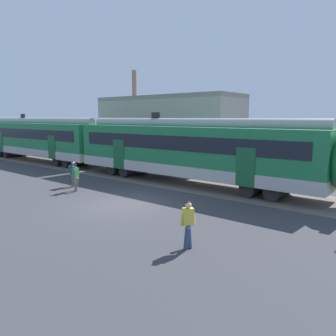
% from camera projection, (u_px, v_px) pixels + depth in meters
% --- Properties ---
extents(ground_plane, '(160.00, 160.00, 0.00)m').
position_uv_depth(ground_plane, '(121.00, 204.00, 16.67)').
color(ground_plane, '#38383D').
extents(track_bed, '(80.00, 4.40, 0.01)m').
position_uv_depth(track_bed, '(85.00, 168.00, 28.79)').
color(track_bed, '#605951').
rests_on(track_bed, ground).
extents(commuter_train, '(38.05, 3.07, 4.73)m').
position_uv_depth(commuter_train, '(103.00, 143.00, 26.89)').
color(commuter_train, '#B7B7B2').
rests_on(commuter_train, ground).
extents(pedestrian_navy, '(0.69, 0.54, 1.67)m').
position_uv_depth(pedestrian_navy, '(73.00, 171.00, 20.79)').
color(pedestrian_navy, '#6B6051').
rests_on(pedestrian_navy, ground).
extents(pedestrian_green, '(0.69, 0.54, 1.67)m').
position_uv_depth(pedestrian_green, '(75.00, 175.00, 19.51)').
color(pedestrian_green, '#6B6051').
rests_on(pedestrian_green, ground).
extents(pedestrian_yellow, '(0.49, 0.67, 1.67)m').
position_uv_depth(pedestrian_yellow, '(188.00, 221.00, 10.89)').
color(pedestrian_yellow, navy).
rests_on(pedestrian_yellow, ground).
extents(background_building, '(14.71, 5.00, 9.20)m').
position_uv_depth(background_building, '(167.00, 129.00, 32.07)').
color(background_building, gray).
rests_on(background_building, ground).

